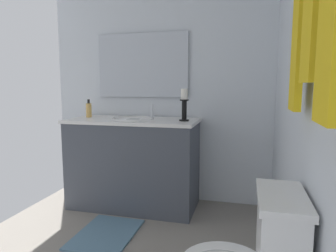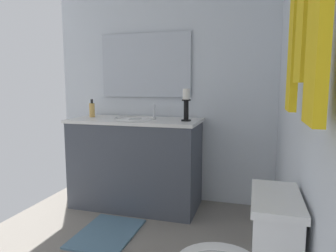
% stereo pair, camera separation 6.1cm
% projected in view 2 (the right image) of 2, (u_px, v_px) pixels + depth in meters
% --- Properties ---
extents(wall_back, '(2.79, 0.04, 2.45)m').
position_uv_depth(wall_back, '(305.00, 76.00, 1.46)').
color(wall_back, silver).
rests_on(wall_back, ground).
extents(wall_left, '(0.04, 2.30, 2.45)m').
position_uv_depth(wall_left, '(163.00, 81.00, 3.10)').
color(wall_left, silver).
rests_on(wall_left, ground).
extents(vanity_cabinet, '(0.58, 1.25, 0.86)m').
position_uv_depth(vanity_cabinet, '(136.00, 163.00, 2.95)').
color(vanity_cabinet, '#474C56').
rests_on(vanity_cabinet, ground).
extents(sink_basin, '(0.40, 0.40, 0.24)m').
position_uv_depth(sink_basin, '(136.00, 123.00, 2.90)').
color(sink_basin, white).
rests_on(sink_basin, vanity_cabinet).
extents(mirror, '(0.02, 0.96, 0.64)m').
position_uv_depth(mirror, '(145.00, 65.00, 3.09)').
color(mirror, silver).
extents(candle_holder_tall, '(0.09, 0.09, 0.29)m').
position_uv_depth(candle_holder_tall, '(186.00, 104.00, 2.70)').
color(candle_holder_tall, black).
rests_on(candle_holder_tall, vanity_cabinet).
extents(soap_bottle, '(0.06, 0.06, 0.18)m').
position_uv_depth(soap_bottle, '(92.00, 110.00, 3.06)').
color(soap_bottle, '#E5B259').
rests_on(soap_bottle, vanity_cabinet).
extents(towel_near_vanity, '(0.17, 0.03, 0.52)m').
position_uv_depth(towel_near_vanity, '(294.00, 49.00, 1.27)').
color(towel_near_vanity, yellow).
rests_on(towel_near_vanity, towel_bar).
extents(towel_center, '(0.18, 0.03, 0.40)m').
position_uv_depth(towel_center, '(304.00, 22.00, 1.00)').
color(towel_center, yellow).
rests_on(towel_center, towel_bar).
extents(towel_near_corner, '(0.18, 0.03, 0.51)m').
position_uv_depth(towel_near_corner, '(319.00, 23.00, 0.75)').
color(towel_near_corner, yellow).
rests_on(towel_near_corner, towel_bar).
extents(bath_mat, '(0.60, 0.44, 0.02)m').
position_uv_depth(bath_mat, '(107.00, 233.00, 2.41)').
color(bath_mat, slate).
rests_on(bath_mat, ground).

